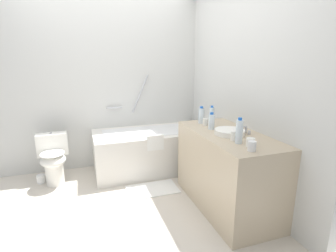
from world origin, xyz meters
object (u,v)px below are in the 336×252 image
Objects in this scene: bathtub at (149,149)px; sink_basin at (230,132)px; drinking_glass_1 at (234,136)px; water_bottle_3 at (201,115)px; toilet_paper_roll at (41,179)px; drinking_glass_2 at (250,142)px; toilet at (53,158)px; water_bottle_0 at (212,117)px; drinking_glass_0 at (252,146)px; water_bottle_1 at (239,131)px; water_bottle_2 at (211,122)px; bath_mat at (152,189)px; sink_faucet at (245,130)px; drinking_glass_3 at (205,122)px.

sink_basin is (0.53, -1.25, 0.55)m from bathtub.
water_bottle_3 is at bearing 89.72° from drinking_glass_1.
toilet_paper_roll is at bearing 178.53° from bathtub.
toilet is at bearing 137.46° from drinking_glass_2.
sink_basin is 1.29× the size of water_bottle_0.
water_bottle_0 is 0.85m from drinking_glass_0.
water_bottle_1 reaches higher than toilet.
water_bottle_3 is (-0.05, 0.17, -0.02)m from water_bottle_0.
bathtub is 1.21m from water_bottle_0.
water_bottle_2 is 0.30× the size of bath_mat.
drinking_glass_3 is at bearing 120.04° from sink_faucet.
sink_faucet is 0.49m from drinking_glass_3.
water_bottle_0 is at bearing -25.26° from toilet_paper_roll.
sink_faucet is (0.72, -1.25, 0.55)m from bathtub.
bathtub is 1.10m from drinking_glass_3.
drinking_glass_2 is at bearing -71.45° from water_bottle_1.
drinking_glass_2 is (0.05, 0.09, -0.00)m from drinking_glass_0.
water_bottle_2 is at bearing 91.53° from drinking_glass_1.
drinking_glass_3 is at bearing -87.51° from water_bottle_3.
water_bottle_0 reaches higher than sink_basin.
toilet is at bearing 153.99° from water_bottle_0.
drinking_glass_1 reaches higher than sink_basin.
water_bottle_3 is 0.72m from drinking_glass_1.
drinking_glass_3 reaches higher than toilet.
water_bottle_1 is (0.46, -1.53, 0.63)m from bathtub.
water_bottle_1 is 3.13× the size of drinking_glass_3.
water_bottle_1 is 2.63m from toilet_paper_roll.
water_bottle_0 reaches higher than water_bottle_2.
water_bottle_2 is 2.34m from toilet_paper_roll.
sink_faucet is at bearing -42.28° from water_bottle_2.
toilet_paper_roll is (-1.92, 0.76, -0.88)m from water_bottle_3.
sink_basin is at bearing -82.86° from water_bottle_3.
drinking_glass_1 is at bearing -88.47° from water_bottle_2.
water_bottle_0 reaches higher than toilet.
toilet_paper_roll is at bearing 136.92° from drinking_glass_0.
bathtub is 1.81m from drinking_glass_2.
water_bottle_1 is at bearing 108.55° from drinking_glass_2.
sink_basin is 0.53m from water_bottle_3.
bath_mat is 1.49m from toilet_paper_roll.
water_bottle_0 is 2.69× the size of drinking_glass_1.
water_bottle_0 is 0.55m from drinking_glass_1.
toilet_paper_roll is at bearing 155.87° from drinking_glass_3.
drinking_glass_2 is at bearing 44.01° from toilet.
drinking_glass_2 is 0.13× the size of bath_mat.
sink_basin is at bearing 69.83° from drinking_glass_1.
water_bottle_3 is 2.31× the size of drinking_glass_1.
sink_faucet is 0.74× the size of water_bottle_3.
water_bottle_1 is at bearing -89.31° from water_bottle_2.
sink_faucet is (0.18, 0.00, 0.01)m from sink_basin.
water_bottle_3 reaches higher than drinking_glass_3.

